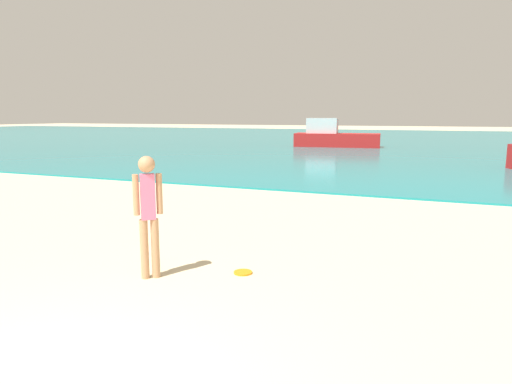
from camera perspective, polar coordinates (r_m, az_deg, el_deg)
water at (r=42.84m, az=18.74°, el=6.10°), size 160.00×60.00×0.06m
person_standing at (r=6.39m, az=-13.33°, el=-2.17°), size 0.32×0.28×1.71m
frisbee at (r=6.65m, az=-1.65°, el=-10.04°), size 0.27×0.27×0.03m
boat_far at (r=32.82m, az=9.72°, el=6.82°), size 6.06×2.56×2.00m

